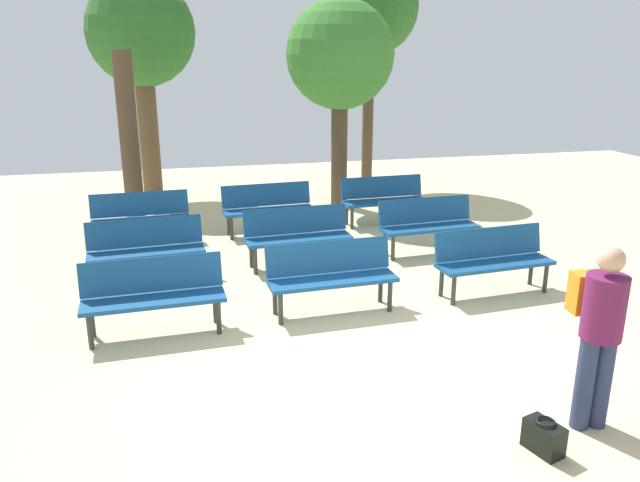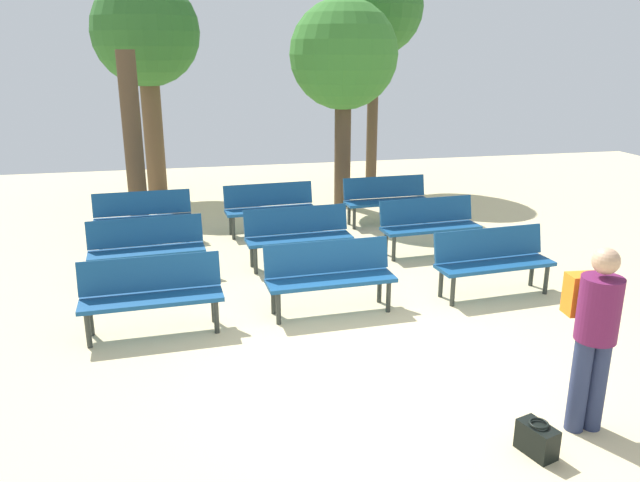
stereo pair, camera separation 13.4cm
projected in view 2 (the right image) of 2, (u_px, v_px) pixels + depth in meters
ground_plane at (378, 370)px, 6.35m from camera, size 24.00×24.00×0.00m
bench_r0_c0 at (152, 291)px, 7.07m from camera, size 1.62×0.56×0.87m
bench_r0_c1 at (329, 273)px, 7.65m from camera, size 1.62×0.56×0.87m
bench_r0_c2 at (493, 258)px, 8.19m from camera, size 1.63×0.61×0.87m
bench_r1_c0 at (147, 245)px, 8.72m from camera, size 1.63×0.60×0.87m
bench_r1_c1 at (298, 233)px, 9.32m from camera, size 1.62×0.57×0.87m
bench_r1_c2 at (429, 222)px, 9.87m from camera, size 1.63×0.59×0.87m
bench_r2_c0 at (143, 215)px, 10.34m from camera, size 1.62×0.55×0.87m
bench_r2_c1 at (270, 205)px, 10.96m from camera, size 1.63×0.58×0.87m
bench_r2_c2 at (386, 197)px, 11.56m from camera, size 1.62×0.54×0.87m
tree_0 at (133, 137)px, 11.66m from camera, size 0.35×0.35×3.16m
tree_1 at (146, 36)px, 13.07m from camera, size 2.28×2.28×4.66m
tree_2 at (375, 9)px, 13.95m from camera, size 2.20×2.20×5.19m
tree_3 at (344, 57)px, 12.17m from camera, size 2.16×2.16×4.14m
visitor_with_backpack at (594, 328)px, 5.13m from camera, size 0.37×0.54×1.65m
handbag at (537, 439)px, 4.99m from camera, size 0.27×0.36×0.29m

